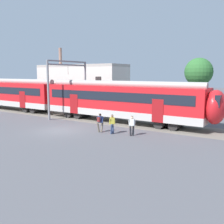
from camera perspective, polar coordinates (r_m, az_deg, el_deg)
The scene contains 9 objects.
ground_plane at distance 24.13m, azimuth -10.99°, elevation -3.91°, with size 160.00×160.00×0.00m, color #515156.
track_bed at distance 34.65m, azimuth -14.12°, elevation -0.25°, with size 80.00×4.40×0.01m, color slate.
commuter_train at distance 39.64m, azimuth -20.98°, elevation 3.78°, with size 56.65×3.07×4.73m.
pedestrian_navy at distance 22.68m, azimuth -2.65°, elevation -2.00°, with size 0.56×0.63×1.67m.
pedestrian_yellow at distance 22.12m, azimuth 0.03°, elevation -2.26°, with size 0.50×0.69×1.67m.
pedestrian_white at distance 21.47m, azimuth 4.36°, elevation -2.69°, with size 0.53×0.71×1.67m.
catenary_gantry at distance 31.52m, azimuth -9.51°, elevation 6.91°, with size 0.24×6.64×6.53m.
background_building at distance 41.88m, azimuth -6.63°, elevation 5.82°, with size 14.72×5.00×9.20m.
street_tree_right at distance 36.29m, azimuth 18.35°, elevation 8.24°, with size 3.65×3.65×7.08m.
Camera 1 is at (16.46, -16.90, 5.11)m, focal length 42.00 mm.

